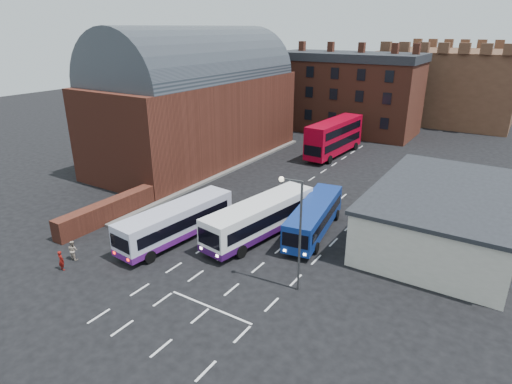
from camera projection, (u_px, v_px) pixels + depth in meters
The scene contains 13 objects.
ground at pixel (181, 263), 30.72m from camera, with size 180.00×180.00×0.00m, color black.
railway_station at pixel (197, 99), 52.25m from camera, with size 12.00×28.00×16.00m.
forecourt_wall at pixel (108, 211), 37.08m from camera, with size 1.20×10.00×1.80m, color #602B1E.
cream_building at pixel (445, 214), 33.46m from camera, with size 10.40×16.40×4.25m.
brick_terrace at pixel (346, 97), 67.94m from camera, with size 22.00×10.00×11.00m, color brown.
castle_keep at pixel (449, 85), 77.49m from camera, with size 22.00×22.00×12.00m, color brown.
bus_white_outbound at pixel (176, 220), 33.50m from camera, with size 3.43×10.59×2.84m.
bus_white_inbound at pixel (260, 216), 33.99m from camera, with size 4.23×11.23×2.99m.
bus_blue at pixel (314, 216), 34.51m from camera, with size 3.72×9.97×2.66m.
bus_red_double at pixel (334, 137), 55.58m from camera, with size 3.43×11.69×4.62m.
street_lamp at pixel (296, 225), 26.07m from camera, with size 1.53×0.42×7.54m.
pedestrian_red at pixel (61, 260), 29.59m from camera, with size 0.54×0.35×1.47m, color maroon.
pedestrian_beige at pixel (73, 250), 30.93m from camera, with size 0.72×0.56×1.49m, color tan.
Camera 1 is at (18.91, -19.75, 15.84)m, focal length 30.00 mm.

